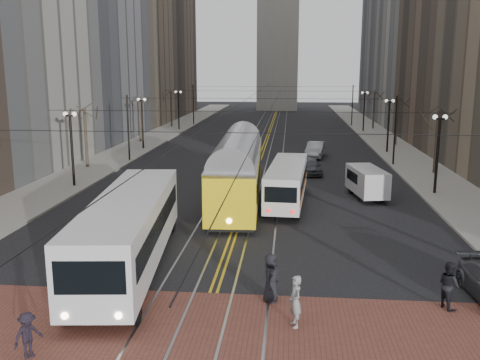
% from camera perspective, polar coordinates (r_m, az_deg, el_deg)
% --- Properties ---
extents(ground, '(260.00, 260.00, 0.00)m').
position_cam_1_polar(ground, '(23.44, -2.52, -11.00)').
color(ground, black).
rests_on(ground, ground).
extents(sidewalk_left, '(5.00, 140.00, 0.15)m').
position_cam_1_polar(sidewalk_left, '(69.40, -9.77, 4.14)').
color(sidewalk_left, gray).
rests_on(sidewalk_left, ground).
extents(sidewalk_right, '(5.00, 140.00, 0.15)m').
position_cam_1_polar(sidewalk_right, '(68.07, 15.48, 3.74)').
color(sidewalk_right, gray).
rests_on(sidewalk_right, ground).
extents(crosswalk_band, '(25.00, 6.00, 0.01)m').
position_cam_1_polar(crosswalk_band, '(19.85, -4.16, -15.41)').
color(crosswalk_band, brown).
rests_on(crosswalk_band, ground).
extents(streetcar_rails, '(4.80, 130.00, 0.02)m').
position_cam_1_polar(streetcar_rails, '(67.09, 2.73, 3.98)').
color(streetcar_rails, gray).
rests_on(streetcar_rails, ground).
extents(centre_lines, '(0.42, 130.00, 0.01)m').
position_cam_1_polar(centre_lines, '(67.09, 2.73, 3.99)').
color(centre_lines, gold).
rests_on(centre_lines, ground).
extents(building_left_mid, '(16.00, 20.00, 34.00)m').
position_cam_1_polar(building_left_mid, '(73.63, -18.33, 17.38)').
color(building_left_mid, slate).
rests_on(building_left_mid, ground).
extents(building_left_far, '(16.00, 20.00, 40.00)m').
position_cam_1_polar(building_left_far, '(111.67, -9.91, 17.21)').
color(building_left_far, brown).
rests_on(building_left_far, ground).
extents(building_right_far, '(16.00, 20.00, 40.00)m').
position_cam_1_polar(building_right_far, '(110.28, 17.89, 16.91)').
color(building_right_far, slate).
rests_on(building_right_far, ground).
extents(lamp_posts, '(27.60, 57.20, 5.60)m').
position_cam_1_polar(lamp_posts, '(50.64, 1.90, 4.65)').
color(lamp_posts, black).
rests_on(lamp_posts, ground).
extents(street_trees, '(31.68, 53.28, 5.60)m').
position_cam_1_polar(street_trees, '(57.08, 2.30, 5.45)').
color(street_trees, '#382D23').
rests_on(street_trees, ground).
extents(trolley_wires, '(25.96, 120.00, 6.60)m').
position_cam_1_polar(trolley_wires, '(56.57, 2.29, 6.38)').
color(trolley_wires, black).
rests_on(trolley_wires, ground).
extents(transit_bus, '(4.17, 13.78, 3.39)m').
position_cam_1_polar(transit_bus, '(25.11, -11.66, -5.55)').
color(transit_bus, silver).
rests_on(transit_bus, ground).
extents(streetcar, '(3.52, 15.92, 3.73)m').
position_cam_1_polar(streetcar, '(36.82, -0.24, 0.48)').
color(streetcar, yellow).
rests_on(streetcar, ground).
extents(rear_bus, '(2.94, 10.47, 2.70)m').
position_cam_1_polar(rear_bus, '(36.67, 5.04, -0.43)').
color(rear_bus, silver).
rests_on(rear_bus, ground).
extents(cargo_van, '(2.63, 5.06, 2.13)m').
position_cam_1_polar(cargo_van, '(39.27, 13.38, -0.32)').
color(cargo_van, silver).
rests_on(cargo_van, ground).
extents(sedan_grey, '(2.14, 4.24, 1.38)m').
position_cam_1_polar(sedan_grey, '(47.28, 7.56, 1.46)').
color(sedan_grey, '#3D4145').
rests_on(sedan_grey, ground).
extents(sedan_silver, '(2.43, 5.00, 1.58)m').
position_cam_1_polar(sedan_silver, '(56.46, 8.04, 3.21)').
color(sedan_silver, '#9FA2A6').
rests_on(sedan_silver, ground).
extents(pedestrian_a, '(0.89, 1.10, 1.95)m').
position_cam_1_polar(pedestrian_a, '(21.49, 3.32, -10.34)').
color(pedestrian_a, black).
rests_on(pedestrian_a, crosswalk_band).
extents(pedestrian_b, '(0.65, 0.80, 1.90)m').
position_cam_1_polar(pedestrian_b, '(19.57, 5.92, -12.75)').
color(pedestrian_b, gray).
rests_on(pedestrian_b, crosswalk_band).
extents(pedestrian_c, '(1.00, 1.10, 1.86)m').
position_cam_1_polar(pedestrian_c, '(22.37, 21.38, -10.38)').
color(pedestrian_c, black).
rests_on(pedestrian_c, crosswalk_band).
extents(pedestrian_d, '(1.01, 1.14, 1.53)m').
position_cam_1_polar(pedestrian_d, '(18.91, -21.69, -15.12)').
color(pedestrian_d, black).
rests_on(pedestrian_d, crosswalk_band).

